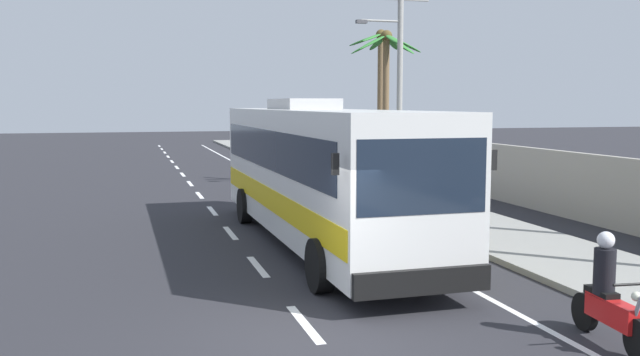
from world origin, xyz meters
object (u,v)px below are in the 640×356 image
(utility_pole_mid, at_px, (399,70))
(palm_nearest, at_px, (386,73))
(palm_second, at_px, (381,77))
(motorcycle_trailing, at_px, (609,299))
(coach_bus_foreground, at_px, (319,169))
(motorcycle_beside_bus, at_px, (328,181))

(utility_pole_mid, distance_m, palm_nearest, 4.64)
(palm_nearest, relative_size, palm_second, 0.95)
(motorcycle_trailing, relative_size, utility_pole_mid, 0.21)
(coach_bus_foreground, distance_m, palm_second, 19.65)
(motorcycle_beside_bus, distance_m, utility_pole_mid, 5.99)
(utility_pole_mid, height_order, palm_second, utility_pole_mid)
(motorcycle_beside_bus, bearing_deg, palm_second, 59.01)
(palm_second, bearing_deg, palm_nearest, -105.67)
(motorcycle_beside_bus, height_order, palm_second, palm_second)
(coach_bus_foreground, height_order, motorcycle_trailing, coach_bus_foreground)
(motorcycle_beside_bus, relative_size, palm_nearest, 0.28)
(motorcycle_beside_bus, bearing_deg, utility_pole_mid, 29.48)
(coach_bus_foreground, xyz_separation_m, utility_pole_mid, (6.30, 10.17, 3.02))
(coach_bus_foreground, relative_size, palm_nearest, 1.75)
(motorcycle_beside_bus, relative_size, utility_pole_mid, 0.21)
(motorcycle_trailing, distance_m, palm_second, 26.79)
(motorcycle_trailing, xyz_separation_m, utility_pole_mid, (4.13, 18.34, 4.27))
(motorcycle_trailing, bearing_deg, motorcycle_beside_bus, 88.31)
(coach_bus_foreground, relative_size, palm_second, 1.67)
(utility_pole_mid, bearing_deg, palm_second, 74.69)
(coach_bus_foreground, xyz_separation_m, motorcycle_beside_bus, (2.65, 8.10, -1.26))
(motorcycle_trailing, xyz_separation_m, palm_nearest, (5.34, 22.82, 4.39))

